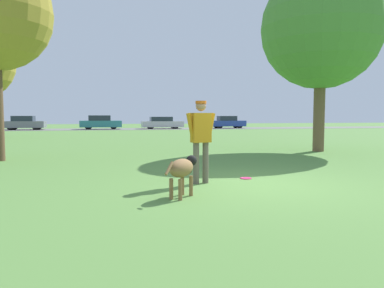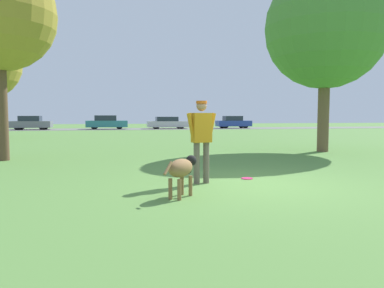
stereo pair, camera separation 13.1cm
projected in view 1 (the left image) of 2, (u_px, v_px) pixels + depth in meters
ground_plane at (252, 184)px, 7.89m from camera, size 120.00×120.00×0.00m
far_road_strip at (138, 129)px, 40.78m from camera, size 120.00×6.00×0.01m
person at (201, 134)px, 7.95m from camera, size 0.68×0.30×1.77m
dog at (183, 169)px, 6.64m from camera, size 0.76×0.90×0.72m
frisbee at (246, 178)px, 8.62m from camera, size 0.26×0.26×0.02m
tree_near_right at (321, 29)px, 14.87m from camera, size 4.77×4.77×7.29m
parked_car_grey at (24, 123)px, 38.14m from camera, size 3.96×1.85×1.43m
parked_car_teal at (101, 122)px, 39.80m from camera, size 4.35×1.80×1.48m
parked_car_silver at (162, 123)px, 41.32m from camera, size 4.58×1.93×1.33m
parked_car_blue at (228, 122)px, 43.13m from camera, size 3.94×1.67×1.42m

